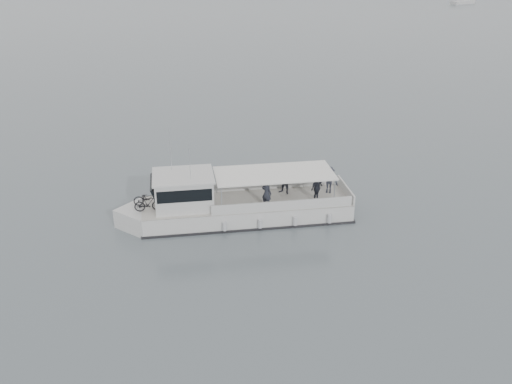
# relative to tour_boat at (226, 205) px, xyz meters

# --- Properties ---
(ground) EXTENTS (1400.00, 1400.00, 0.00)m
(ground) POSITION_rel_tour_boat_xyz_m (0.67, 0.46, -0.87)
(ground) COLOR #535C61
(ground) RESTS_ON ground
(tour_boat) EXTENTS (12.56, 6.39, 5.32)m
(tour_boat) POSITION_rel_tour_boat_xyz_m (0.00, 0.00, 0.00)
(tour_boat) COLOR silver
(tour_boat) RESTS_ON ground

